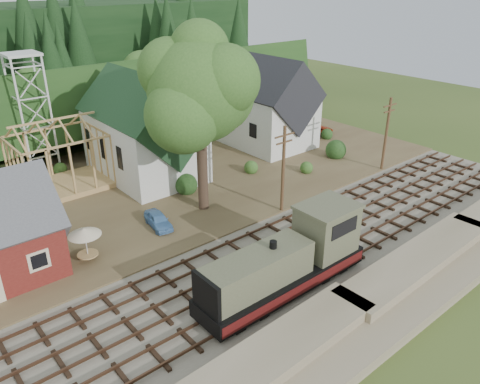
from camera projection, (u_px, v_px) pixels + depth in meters
ground at (263, 267)px, 33.82m from camera, size 140.00×140.00×0.00m
embankment at (359, 329)px, 27.92m from camera, size 64.00×5.00×1.60m
railroad_bed at (263, 266)px, 33.78m from camera, size 64.00×11.00×0.16m
village_flat at (140, 187)px, 46.25m from camera, size 64.00×26.00×0.30m
hillside at (52, 131)px, 62.97m from camera, size 70.00×28.96×12.74m
ridge at (16, 107)px, 74.07m from camera, size 80.00×20.00×12.00m
church at (145, 130)px, 46.44m from camera, size 8.40×15.17×13.00m
farmhouse at (267, 107)px, 55.40m from camera, size 8.40×10.80×10.60m
timber_frame at (60, 160)px, 44.21m from camera, size 8.20×6.20×6.99m
lattice_tower at (25, 78)px, 45.50m from camera, size 3.20×3.20×12.12m
big_tree at (201, 97)px, 37.73m from camera, size 10.90×8.40×14.70m
telegraph_pole_near at (283, 169)px, 39.69m from camera, size 2.20×0.28×8.00m
telegraph_pole_far at (386, 133)px, 48.41m from camera, size 2.20×0.28×8.00m
locomotive at (289, 262)px, 30.54m from camera, size 12.64×3.16×5.04m
car_blue at (158, 220)px, 38.39m from camera, size 1.97×3.76×1.22m
car_red at (318, 130)px, 60.38m from camera, size 4.34×2.24×1.17m
patio_set at (84, 233)px, 33.22m from camera, size 2.36×2.36×2.63m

